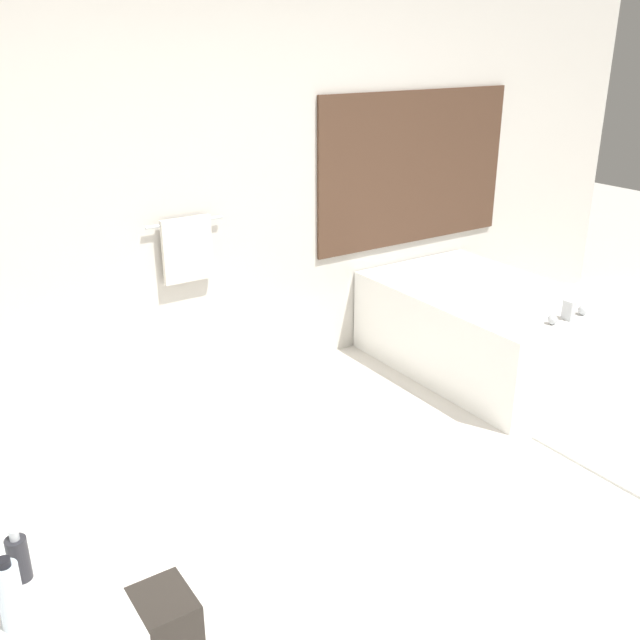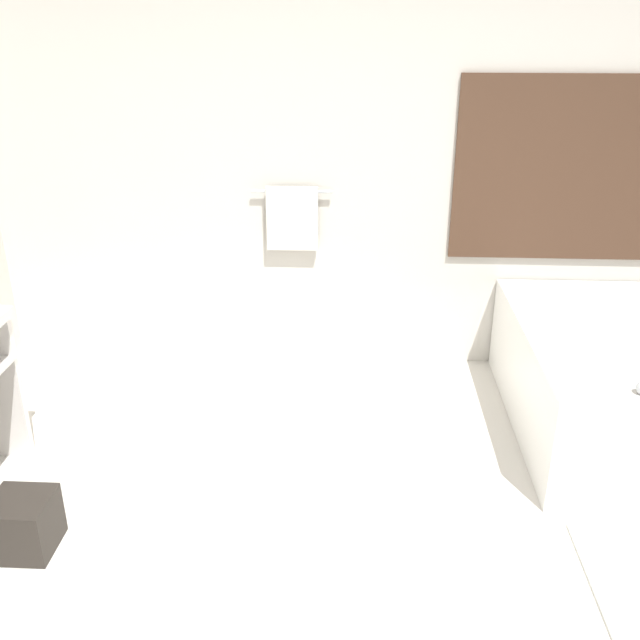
% 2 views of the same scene
% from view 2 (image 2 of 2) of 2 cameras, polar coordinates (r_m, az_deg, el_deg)
% --- Properties ---
extents(ground_plane, '(16.00, 16.00, 0.00)m').
position_cam_2_polar(ground_plane, '(3.05, 0.25, -21.79)').
color(ground_plane, silver).
rests_on(ground_plane, ground).
extents(wall_back_with_blinds, '(7.40, 0.13, 2.70)m').
position_cam_2_polar(wall_back_with_blinds, '(4.45, 2.44, 12.86)').
color(wall_back_with_blinds, silver).
rests_on(wall_back_with_blinds, ground_plane).
extents(bathtub, '(1.05, 1.57, 0.71)m').
position_cam_2_polar(bathtub, '(4.24, 22.46, -4.13)').
color(bathtub, white).
rests_on(bathtub, ground_plane).
extents(waste_bin, '(0.26, 0.26, 0.25)m').
position_cam_2_polar(waste_bin, '(3.45, -22.61, -14.83)').
color(waste_bin, '#2D2823').
rests_on(waste_bin, ground_plane).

